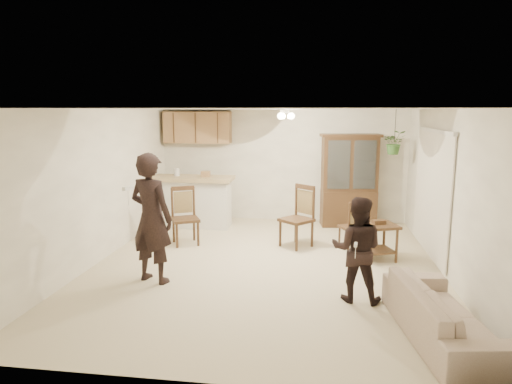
# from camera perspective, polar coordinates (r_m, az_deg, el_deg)

# --- Properties ---
(floor) EXTENTS (6.50, 6.50, 0.00)m
(floor) POSITION_cam_1_polar(r_m,az_deg,el_deg) (7.45, 1.12, -9.27)
(floor) COLOR beige
(floor) RESTS_ON ground
(ceiling) EXTENTS (5.50, 6.50, 0.02)m
(ceiling) POSITION_cam_1_polar(r_m,az_deg,el_deg) (7.03, 1.19, 10.33)
(ceiling) COLOR white
(ceiling) RESTS_ON wall_back
(wall_back) EXTENTS (5.50, 0.02, 2.50)m
(wall_back) POSITION_cam_1_polar(r_m,az_deg,el_deg) (10.33, 3.29, 3.33)
(wall_back) COLOR white
(wall_back) RESTS_ON ground
(wall_front) EXTENTS (5.50, 0.02, 2.50)m
(wall_front) POSITION_cam_1_polar(r_m,az_deg,el_deg) (4.01, -4.40, -7.73)
(wall_front) COLOR white
(wall_front) RESTS_ON ground
(wall_left) EXTENTS (0.02, 6.50, 2.50)m
(wall_left) POSITION_cam_1_polar(r_m,az_deg,el_deg) (7.94, -18.97, 0.70)
(wall_left) COLOR white
(wall_left) RESTS_ON ground
(wall_right) EXTENTS (0.02, 6.50, 2.50)m
(wall_right) POSITION_cam_1_polar(r_m,az_deg,el_deg) (7.34, 22.99, -0.29)
(wall_right) COLOR white
(wall_right) RESTS_ON ground
(breakfast_bar) EXTENTS (1.60, 0.55, 1.00)m
(breakfast_bar) POSITION_cam_1_polar(r_m,az_deg,el_deg) (9.90, -7.92, -1.45)
(breakfast_bar) COLOR silver
(breakfast_bar) RESTS_ON floor
(bar_top) EXTENTS (1.75, 0.70, 0.08)m
(bar_top) POSITION_cam_1_polar(r_m,az_deg,el_deg) (9.81, -8.00, 1.70)
(bar_top) COLOR tan
(bar_top) RESTS_ON breakfast_bar
(upper_cabinets) EXTENTS (1.50, 0.34, 0.70)m
(upper_cabinets) POSITION_cam_1_polar(r_m,az_deg,el_deg) (10.42, -7.32, 8.01)
(upper_cabinets) COLOR brown
(upper_cabinets) RESTS_ON wall_back
(vertical_blinds) EXTENTS (0.06, 2.30, 2.10)m
(vertical_blinds) POSITION_cam_1_polar(r_m,az_deg,el_deg) (8.22, 21.06, -0.18)
(vertical_blinds) COLOR silver
(vertical_blinds) RESTS_ON wall_right
(ceiling_fixture) EXTENTS (0.36, 0.36, 0.20)m
(ceiling_fixture) POSITION_cam_1_polar(r_m,az_deg,el_deg) (8.20, 3.60, 9.60)
(ceiling_fixture) COLOR #FAEABB
(ceiling_fixture) RESTS_ON ceiling
(hanging_plant) EXTENTS (0.43, 0.37, 0.48)m
(hanging_plant) POSITION_cam_1_polar(r_m,az_deg,el_deg) (9.51, 16.92, 5.95)
(hanging_plant) COLOR #265522
(hanging_plant) RESTS_ON ceiling
(plant_cord) EXTENTS (0.01, 0.01, 0.65)m
(plant_cord) POSITION_cam_1_polar(r_m,az_deg,el_deg) (9.50, 17.02, 7.90)
(plant_cord) COLOR #28241D
(plant_cord) RESTS_ON ceiling
(sofa) EXTENTS (1.01, 1.96, 0.73)m
(sofa) POSITION_cam_1_polar(r_m,az_deg,el_deg) (5.52, 22.42, -13.17)
(sofa) COLOR beige
(sofa) RESTS_ON floor
(adult) EXTENTS (0.76, 0.63, 1.80)m
(adult) POSITION_cam_1_polar(r_m,az_deg,el_deg) (6.75, -12.93, -3.62)
(adult) COLOR black
(adult) RESTS_ON floor
(child) EXTENTS (0.72, 0.60, 1.35)m
(child) POSITION_cam_1_polar(r_m,az_deg,el_deg) (6.13, 12.51, -7.21)
(child) COLOR black
(child) RESTS_ON floor
(china_hutch) EXTENTS (1.31, 0.66, 1.99)m
(china_hutch) POSITION_cam_1_polar(r_m,az_deg,el_deg) (10.00, 11.56, 1.35)
(china_hutch) COLOR #312112
(china_hutch) RESTS_ON floor
(side_table) EXTENTS (0.71, 0.71, 0.68)m
(side_table) POSITION_cam_1_polar(r_m,az_deg,el_deg) (7.95, 14.99, -5.95)
(side_table) COLOR #312112
(side_table) RESTS_ON floor
(chair_bar) EXTENTS (0.64, 0.64, 1.07)m
(chair_bar) POSITION_cam_1_polar(r_m,az_deg,el_deg) (8.66, -8.78, -4.52)
(chair_bar) COLOR #312112
(chair_bar) RESTS_ON floor
(chair_hutch_left) EXTENTS (0.71, 0.71, 1.13)m
(chair_hutch_left) POSITION_cam_1_polar(r_m,az_deg,el_deg) (8.43, 5.05, -4.71)
(chair_hutch_left) COLOR #312112
(chair_hutch_left) RESTS_ON floor
(chair_hutch_right) EXTENTS (0.54, 0.54, 0.91)m
(chair_hutch_right) POSITION_cam_1_polar(r_m,az_deg,el_deg) (8.45, 11.93, -5.31)
(chair_hutch_right) COLOR #312112
(chair_hutch_right) RESTS_ON floor
(controller_adult) EXTENTS (0.10, 0.17, 0.05)m
(controller_adult) POSITION_cam_1_polar(r_m,az_deg,el_deg) (6.32, -15.71, 0.46)
(controller_adult) COLOR white
(controller_adult) RESTS_ON adult
(controller_child) EXTENTS (0.05, 0.12, 0.04)m
(controller_child) POSITION_cam_1_polar(r_m,az_deg,el_deg) (5.77, 12.36, -6.45)
(controller_child) COLOR white
(controller_child) RESTS_ON child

